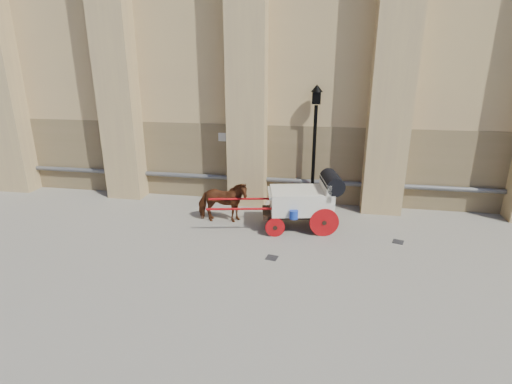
# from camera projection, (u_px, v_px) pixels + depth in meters

# --- Properties ---
(ground) EXTENTS (90.00, 90.00, 0.00)m
(ground) POSITION_uv_depth(u_px,v_px,m) (257.00, 245.00, 12.17)
(ground) COLOR gray
(ground) RESTS_ON ground
(horse) EXTENTS (1.82, 1.00, 1.46)m
(horse) POSITION_uv_depth(u_px,v_px,m) (223.00, 202.00, 13.63)
(horse) COLOR #582712
(horse) RESTS_ON ground
(carriage) EXTENTS (4.48, 1.98, 1.90)m
(carriage) POSITION_uv_depth(u_px,v_px,m) (305.00, 199.00, 13.04)
(carriage) COLOR black
(carriage) RESTS_ON ground
(street_lamp) EXTENTS (0.42, 0.42, 4.53)m
(street_lamp) POSITION_uv_depth(u_px,v_px,m) (314.00, 144.00, 14.52)
(street_lamp) COLOR black
(street_lamp) RESTS_ON ground
(drain_grate_near) EXTENTS (0.37, 0.37, 0.01)m
(drain_grate_near) POSITION_uv_depth(u_px,v_px,m) (272.00, 258.00, 11.37)
(drain_grate_near) COLOR black
(drain_grate_near) RESTS_ON ground
(drain_grate_far) EXTENTS (0.40, 0.40, 0.01)m
(drain_grate_far) POSITION_uv_depth(u_px,v_px,m) (398.00, 242.00, 12.35)
(drain_grate_far) COLOR black
(drain_grate_far) RESTS_ON ground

